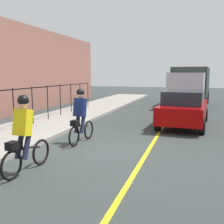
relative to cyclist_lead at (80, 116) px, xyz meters
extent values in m
plane|color=#2F3634|center=(-0.36, -0.70, -0.91)|extent=(80.00, 80.00, 0.00)
cube|color=yellow|center=(-0.36, -2.30, -0.91)|extent=(36.00, 0.12, 0.01)
cube|color=gray|center=(-0.36, 2.70, -0.84)|extent=(40.00, 3.20, 0.15)
cylinder|color=black|center=(0.64, 3.10, 0.04)|extent=(0.04, 0.04, 1.60)
cylinder|color=black|center=(1.88, 3.10, 0.04)|extent=(0.04, 0.04, 1.60)
cylinder|color=black|center=(3.13, 3.10, 0.04)|extent=(0.04, 0.04, 1.60)
cylinder|color=black|center=(4.38, 3.10, 0.04)|extent=(0.04, 0.04, 1.60)
cylinder|color=black|center=(5.63, 3.10, 0.04)|extent=(0.04, 0.04, 1.60)
cylinder|color=black|center=(6.88, 3.10, 0.04)|extent=(0.04, 0.04, 1.60)
cylinder|color=black|center=(8.13, 3.10, 0.04)|extent=(0.04, 0.04, 1.60)
cube|color=black|center=(0.64, 3.10, 0.79)|extent=(14.98, 0.04, 0.04)
torus|color=black|center=(0.60, -0.04, -0.58)|extent=(0.66, 0.10, 0.66)
torus|color=black|center=(-0.44, 0.03, -0.58)|extent=(0.66, 0.10, 0.66)
cube|color=black|center=(0.08, -0.01, -0.33)|extent=(0.93, 0.10, 0.24)
cylinder|color=black|center=(-0.07, 0.00, -0.18)|extent=(0.03, 0.03, 0.35)
cube|color=#0E1B4D|center=(-0.02, 0.00, 0.29)|extent=(0.36, 0.38, 0.63)
sphere|color=tan|center=(0.03, 0.00, 0.71)|extent=(0.22, 0.22, 0.22)
sphere|color=black|center=(0.03, 0.00, 0.78)|extent=(0.26, 0.26, 0.26)
cylinder|color=#191E38|center=(-0.03, 0.10, -0.23)|extent=(0.34, 0.14, 0.65)
cylinder|color=#191E38|center=(-0.05, -0.10, -0.23)|extent=(0.34, 0.14, 0.65)
cube|color=black|center=(-0.39, 0.03, -0.16)|extent=(0.25, 0.22, 0.18)
torus|color=black|center=(-2.25, 0.09, -0.58)|extent=(0.66, 0.10, 0.66)
torus|color=black|center=(-3.29, 0.16, -0.58)|extent=(0.66, 0.10, 0.66)
cube|color=black|center=(-2.77, 0.13, -0.33)|extent=(0.93, 0.10, 0.24)
cylinder|color=black|center=(-2.92, 0.14, -0.18)|extent=(0.03, 0.03, 0.35)
cube|color=yellow|center=(-2.87, 0.13, 0.29)|extent=(0.36, 0.38, 0.63)
sphere|color=tan|center=(-2.82, 0.13, 0.71)|extent=(0.22, 0.22, 0.22)
sphere|color=black|center=(-2.82, 0.13, 0.78)|extent=(0.26, 0.26, 0.26)
cylinder|color=#191E38|center=(-2.88, 0.23, -0.23)|extent=(0.34, 0.14, 0.65)
cylinder|color=#191E38|center=(-2.90, 0.03, -0.23)|extent=(0.34, 0.14, 0.65)
cube|color=black|center=(-3.24, 0.16, -0.16)|extent=(0.25, 0.22, 0.18)
cube|color=#910405|center=(4.15, -3.16, -0.24)|extent=(4.52, 2.11, 0.70)
cube|color=#1E232D|center=(3.95, -3.14, 0.39)|extent=(2.57, 1.76, 0.56)
cylinder|color=black|center=(5.70, -2.42, -0.59)|extent=(0.65, 0.27, 0.64)
cylinder|color=black|center=(5.58, -4.11, -0.59)|extent=(0.65, 0.27, 0.64)
cylinder|color=black|center=(2.72, -2.20, -0.59)|extent=(0.65, 0.27, 0.64)
cylinder|color=black|center=(2.60, -3.90, -0.59)|extent=(0.65, 0.27, 0.64)
cube|color=#242E28|center=(13.13, -3.32, 0.72)|extent=(4.94, 2.79, 2.30)
cube|color=silver|center=(9.72, -3.03, 0.52)|extent=(2.00, 2.35, 1.90)
cylinder|color=black|center=(9.77, -4.16, -0.43)|extent=(0.98, 0.38, 0.96)
cylinder|color=black|center=(9.96, -1.92, -0.43)|extent=(0.98, 0.38, 0.96)
cylinder|color=black|center=(14.09, -4.52, -0.43)|extent=(0.98, 0.38, 0.96)
cylinder|color=black|center=(14.28, -2.29, -0.43)|extent=(0.98, 0.38, 0.96)
camera|label=1|loc=(-7.87, -3.55, 1.37)|focal=42.27mm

